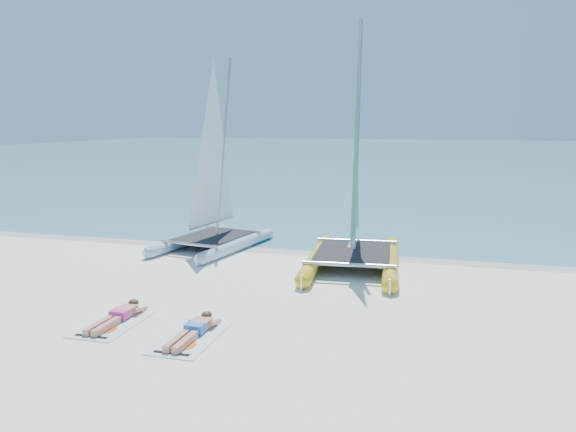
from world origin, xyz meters
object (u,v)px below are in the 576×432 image
object	(u,v)px
catamaran_blue	(213,190)
towel_b	(190,338)
sunbather_a	(118,315)
towel_a	(113,324)
sunbather_b	(194,329)
catamaran_yellow	(356,185)

from	to	relation	value
catamaran_blue	towel_b	distance (m)	8.15
sunbather_a	towel_a	bearing A→B (deg)	-90.00
sunbather_a	sunbather_b	bearing A→B (deg)	-9.45
sunbather_a	towel_b	world-z (taller)	sunbather_a
towel_a	sunbather_b	distance (m)	1.87
towel_b	catamaran_yellow	bearing A→B (deg)	72.54
catamaran_blue	sunbather_b	xyz separation A→B (m)	(2.65, -7.28, -1.79)
catamaran_blue	sunbather_b	bearing A→B (deg)	-59.76
towel_b	sunbather_b	bearing A→B (deg)	90.00
catamaran_yellow	towel_a	distance (m)	7.87
catamaran_yellow	sunbather_b	world-z (taller)	catamaran_yellow
sunbather_a	sunbather_b	distance (m)	1.89
catamaran_yellow	towel_b	world-z (taller)	catamaran_yellow
towel_b	towel_a	bearing A→B (deg)	170.55
towel_b	sunbather_b	size ratio (longest dim) A/B	1.07
towel_a	towel_b	bearing A→B (deg)	-9.45
towel_a	sunbather_a	size ratio (longest dim) A/B	1.07
catamaran_yellow	towel_b	bearing A→B (deg)	-112.24
catamaran_yellow	towel_b	size ratio (longest dim) A/B	3.92
towel_a	towel_b	distance (m)	1.89
sunbather_b	catamaran_blue	bearing A→B (deg)	110.01
catamaran_blue	towel_a	bearing A→B (deg)	-73.50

